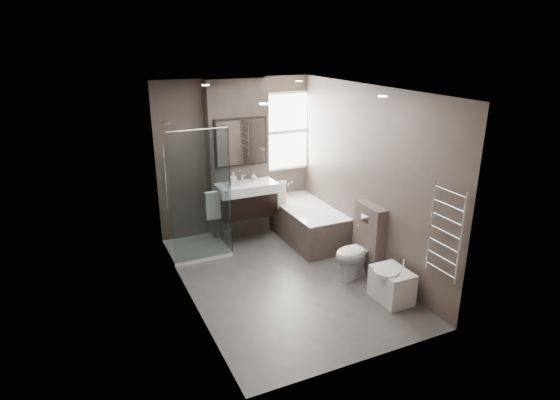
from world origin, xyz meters
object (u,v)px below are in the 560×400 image
bathtub (306,221)px  bidet (391,284)px  vanity (246,199)px  toilet (356,253)px

bathtub → bidet: (0.09, -2.15, -0.09)m
vanity → bathtub: size_ratio=0.59×
toilet → bidet: bearing=-7.2°
bathtub → bidet: 2.15m
bidet → vanity: bearing=112.3°
vanity → bathtub: (0.92, -0.33, -0.43)m
vanity → bathtub: vanity is taller
bathtub → toilet: toilet is taller
toilet → vanity: bearing=-161.2°
toilet → bathtub: bearing=171.3°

